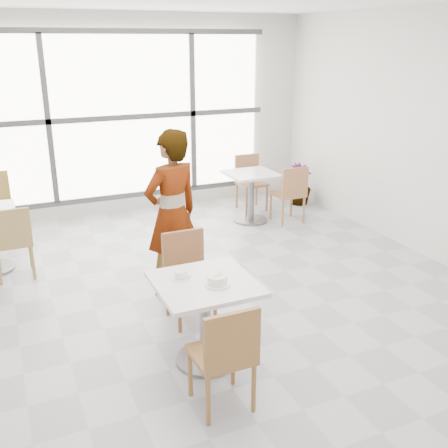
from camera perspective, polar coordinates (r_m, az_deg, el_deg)
name	(u,v)px	position (r m, az deg, el deg)	size (l,w,h in m)	color
floor	(212,306)	(5.45, -1.29, -8.97)	(7.00, 7.00, 0.00)	#9E9EA5
wall_back	(123,117)	(8.21, -11.03, 11.48)	(6.00, 6.00, 0.00)	silver
window	(124,117)	(8.15, -10.92, 11.43)	(4.60, 0.07, 2.52)	white
main_table	(205,306)	(4.35, -2.07, -9.02)	(0.80, 0.80, 0.75)	silver
chair_near	(226,352)	(3.82, 0.20, -13.84)	(0.42, 0.42, 0.87)	#906033
chair_far	(187,270)	(5.06, -4.04, -5.05)	(0.42, 0.42, 0.87)	brown
oatmeal_bowl	(217,280)	(4.18, -0.75, -6.14)	(0.21, 0.21, 0.10)	white
coffee_cup	(180,276)	(4.29, -4.83, -5.67)	(0.16, 0.13, 0.07)	white
person	(172,215)	(5.42, -5.70, 1.03)	(0.65, 0.43, 1.78)	black
bg_table_right	(251,190)	(7.79, 2.98, 3.75)	(0.70, 0.70, 0.75)	silver
bg_chair_left_near	(12,238)	(6.30, -22.20, -1.45)	(0.42, 0.42, 0.87)	olive
bg_chair_right_near	(291,191)	(7.74, 7.33, 3.62)	(0.42, 0.42, 0.87)	#9C6942
bg_chair_right_far	(250,178)	(8.40, 2.82, 5.04)	(0.42, 0.42, 0.87)	#9C6540
plant_right	(300,184)	(8.74, 8.29, 4.32)	(0.38, 0.38, 0.68)	#5F8647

